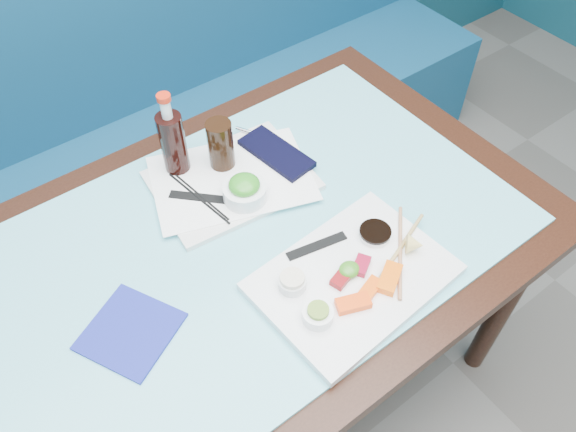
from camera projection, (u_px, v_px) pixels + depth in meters
booth_bench at (120, 156)px, 1.99m from camera, size 3.00×0.56×1.17m
dining_table at (249, 263)px, 1.33m from camera, size 1.40×0.90×0.75m
glass_top at (247, 240)px, 1.27m from camera, size 1.22×0.76×0.01m
sashimi_plate at (353, 278)px, 1.18m from camera, size 0.42×0.31×0.02m
salmon_left at (353, 303)px, 1.12m from camera, size 0.08×0.06×0.02m
salmon_mid at (370, 289)px, 1.14m from camera, size 0.07×0.05×0.01m
salmon_right at (390, 278)px, 1.16m from camera, size 0.08×0.07×0.02m
tuna_left at (341, 278)px, 1.16m from camera, size 0.05×0.04×0.02m
tuna_right at (361, 265)px, 1.18m from camera, size 0.06×0.05×0.02m
seaweed_garnish at (349, 270)px, 1.17m from camera, size 0.05×0.05×0.03m
ramekin_wasabi at (318, 315)px, 1.10m from camera, size 0.08×0.08×0.03m
wasabi_fill at (318, 310)px, 1.09m from camera, size 0.05×0.05×0.01m
ramekin_ginger at (292, 283)px, 1.15m from camera, size 0.06×0.06×0.02m
ginger_fill at (292, 278)px, 1.14m from camera, size 0.07×0.07×0.01m
soy_dish at (375, 234)px, 1.24m from camera, size 0.09×0.09×0.01m
soy_fill at (375, 232)px, 1.23m from camera, size 0.08×0.08×0.01m
lemon_wedge at (415, 245)px, 1.20m from camera, size 0.06×0.06×0.05m
chopstick_sleeve at (317, 246)px, 1.22m from camera, size 0.14×0.05×0.00m
wooden_chopstick_a at (397, 253)px, 1.21m from camera, size 0.24×0.09×0.01m
wooden_chopstick_b at (400, 251)px, 1.21m from camera, size 0.18×0.18×0.01m
serving_tray at (232, 180)px, 1.37m from camera, size 0.39×0.31×0.01m
paper_placemat at (232, 178)px, 1.37m from camera, size 0.45×0.38×0.00m
seaweed_bowl at (245, 193)px, 1.31m from camera, size 0.11×0.11×0.04m
seaweed_salad at (244, 185)px, 1.29m from camera, size 0.09×0.09×0.04m
cola_glass at (221, 145)px, 1.35m from camera, size 0.08×0.08×0.13m
navy_pouch at (276, 153)px, 1.41m from camera, size 0.11×0.21×0.02m
fork at (251, 133)px, 1.47m from camera, size 0.05×0.08×0.01m
black_chopstick_a at (199, 198)px, 1.32m from camera, size 0.04×0.22×0.01m
black_chopstick_b at (202, 197)px, 1.32m from camera, size 0.03×0.20×0.01m
tray_sleeve at (200, 198)px, 1.32m from camera, size 0.12×0.12×0.00m
cola_bottle_body at (174, 146)px, 1.33m from camera, size 0.08×0.08×0.18m
cola_bottle_neck at (166, 109)px, 1.25m from camera, size 0.03×0.03×0.05m
cola_bottle_cap at (164, 98)px, 1.23m from camera, size 0.04×0.04×0.01m
blue_napkin at (130, 331)px, 1.11m from camera, size 0.22×0.22×0.01m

